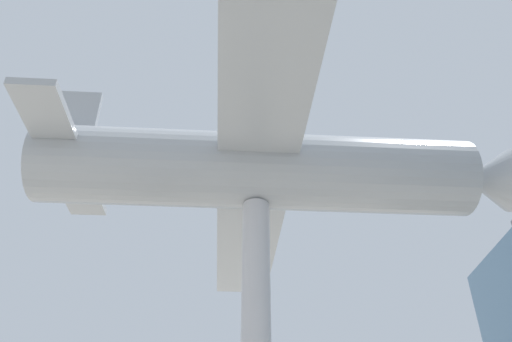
% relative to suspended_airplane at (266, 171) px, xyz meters
% --- Properties ---
extents(suspended_airplane, '(17.18, 12.24, 3.20)m').
position_rel_suspended_airplane_xyz_m(suspended_airplane, '(0.00, 0.00, 0.00)').
color(suspended_airplane, '#93999E').
rests_on(suspended_airplane, support_pylon_central).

